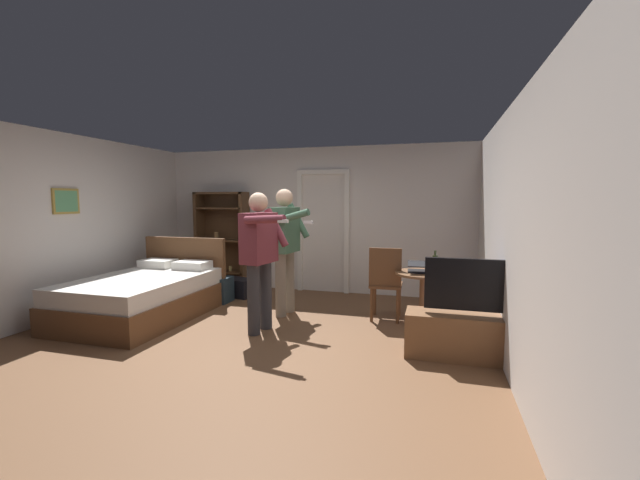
{
  "coord_description": "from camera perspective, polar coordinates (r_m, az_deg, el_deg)",
  "views": [
    {
      "loc": [
        2.09,
        -4.13,
        1.61
      ],
      "look_at": [
        0.73,
        0.57,
        1.12
      ],
      "focal_mm": 22.52,
      "sensor_mm": 36.0,
      "label": 1
    }
  ],
  "objects": [
    {
      "name": "person_striped_shirt",
      "position": [
        5.62,
        -4.94,
        -0.23
      ],
      "size": [
        0.67,
        0.67,
        1.76
      ],
      "color": "gray",
      "rests_on": "ground_plane"
    },
    {
      "name": "bookshelf",
      "position": [
        7.6,
        -13.63,
        0.57
      ],
      "size": [
        0.98,
        0.32,
        1.75
      ],
      "color": "#4C331E",
      "rests_on": "ground_plane"
    },
    {
      "name": "suitcase_small",
      "position": [
        6.92,
        -11.72,
        -6.59
      ],
      "size": [
        0.65,
        0.46,
        0.3
      ],
      "primitive_type": "cube",
      "rotation": [
        0.0,
        0.0,
        -0.27
      ],
      "color": "black",
      "rests_on": "ground_plane"
    },
    {
      "name": "ground_plane",
      "position": [
        4.9,
        -10.45,
        -13.57
      ],
      "size": [
        6.06,
        6.06,
        0.0
      ],
      "primitive_type": "plane",
      "color": "brown"
    },
    {
      "name": "bottle_on_table",
      "position": [
        5.15,
        16.02,
        -3.31
      ],
      "size": [
        0.06,
        0.06,
        0.29
      ],
      "color": "#3C4621",
      "rests_on": "side_table"
    },
    {
      "name": "side_table",
      "position": [
        5.29,
        14.39,
        -6.86
      ],
      "size": [
        0.69,
        0.69,
        0.7
      ],
      "color": "brown",
      "rests_on": "ground_plane"
    },
    {
      "name": "wall_right",
      "position": [
        4.21,
        25.89,
        0.33
      ],
      "size": [
        0.12,
        5.44,
        2.52
      ],
      "primitive_type": "cube",
      "color": "silver",
      "rests_on": "ground_plane"
    },
    {
      "name": "wooden_chair",
      "position": [
        5.43,
        9.31,
        -5.7
      ],
      "size": [
        0.43,
        0.43,
        0.99
      ],
      "color": "brown",
      "rests_on": "ground_plane"
    },
    {
      "name": "suitcase_dark",
      "position": [
        6.66,
        -15.15,
        -6.75
      ],
      "size": [
        0.62,
        0.36,
        0.4
      ],
      "primitive_type": "cube",
      "rotation": [
        0.0,
        0.0,
        0.01
      ],
      "color": "#1E2D38",
      "rests_on": "ground_plane"
    },
    {
      "name": "bed",
      "position": [
        6.1,
        -23.46,
        -7.17
      ],
      "size": [
        1.4,
        2.08,
        1.02
      ],
      "color": "brown",
      "rests_on": "ground_plane"
    },
    {
      "name": "laptop",
      "position": [
        5.2,
        14.14,
        -3.98
      ],
      "size": [
        0.34,
        0.34,
        0.15
      ],
      "color": "black",
      "rests_on": "side_table"
    },
    {
      "name": "doorway_frame",
      "position": [
        6.98,
        0.46,
        2.51
      ],
      "size": [
        0.93,
        0.08,
        2.13
      ],
      "color": "white",
      "rests_on": "ground_plane"
    },
    {
      "name": "tv_flatscreen",
      "position": [
        4.44,
        20.45,
        -12.07
      ],
      "size": [
        1.26,
        0.4,
        1.03
      ],
      "color": "brown",
      "rests_on": "ground_plane"
    },
    {
      "name": "wall_left",
      "position": [
        6.42,
        -33.74,
        1.61
      ],
      "size": [
        0.15,
        5.44,
        2.52
      ],
      "color": "silver",
      "rests_on": "ground_plane"
    },
    {
      "name": "person_blue_shirt",
      "position": [
        4.9,
        -8.54,
        -1.58
      ],
      "size": [
        0.69,
        0.7,
        1.7
      ],
      "color": "#333338",
      "rests_on": "ground_plane"
    },
    {
      "name": "wall_back",
      "position": [
        7.12,
        -1.01,
        2.87
      ],
      "size": [
        5.75,
        0.12,
        2.52
      ],
      "primitive_type": "cube",
      "color": "silver",
      "rests_on": "ground_plane"
    }
  ]
}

